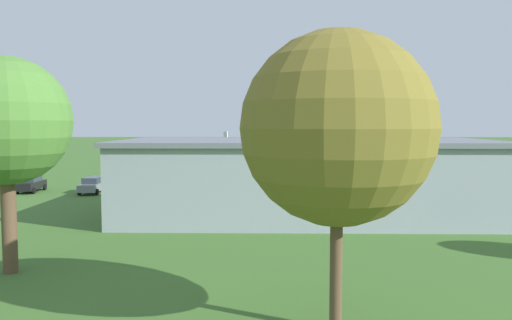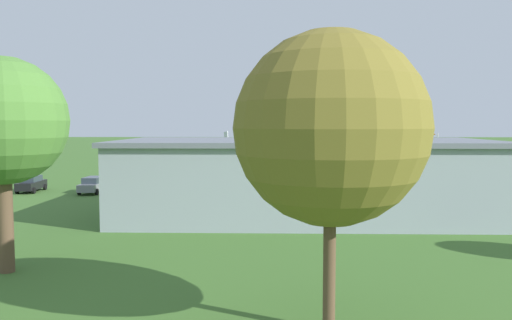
{
  "view_description": "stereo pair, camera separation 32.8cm",
  "coord_description": "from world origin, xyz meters",
  "px_view_note": "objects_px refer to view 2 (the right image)",
  "views": [
    {
      "loc": [
        5.74,
        68.39,
        7.12
      ],
      "look_at": [
        6.55,
        10.22,
        2.93
      ],
      "focal_mm": 35.49,
      "sensor_mm": 36.0,
      "label": 1
    },
    {
      "loc": [
        5.41,
        68.38,
        7.12
      ],
      "look_at": [
        6.55,
        10.22,
        2.93
      ],
      "focal_mm": 35.49,
      "sensor_mm": 36.0,
      "label": 2
    }
  ],
  "objects_px": {
    "person_near_hangar_door": "(363,183)",
    "car_white": "(157,185)",
    "biplane": "(236,149)",
    "person_crossing_taxiway": "(170,178)",
    "car_black": "(31,184)",
    "tree_at_field_edge": "(2,122)",
    "car_grey": "(93,185)",
    "person_beside_truck": "(247,182)",
    "person_watching_takeoff": "(292,182)",
    "car_orange": "(416,186)",
    "windsock": "(434,137)",
    "tree_by_windsock": "(331,129)",
    "hangar": "(305,178)"
  },
  "relations": [
    {
      "from": "person_beside_truck",
      "to": "tree_by_windsock",
      "type": "height_order",
      "value": "tree_by_windsock"
    },
    {
      "from": "biplane",
      "to": "person_crossing_taxiway",
      "type": "xyz_separation_m",
      "value": [
        7.21,
        7.34,
        -3.05
      ]
    },
    {
      "from": "car_grey",
      "to": "person_beside_truck",
      "type": "xyz_separation_m",
      "value": [
        -15.75,
        -2.31,
        0.03
      ]
    },
    {
      "from": "car_black",
      "to": "tree_by_windsock",
      "type": "relative_size",
      "value": 0.44
    },
    {
      "from": "biplane",
      "to": "person_watching_takeoff",
      "type": "distance_m",
      "value": 12.11
    },
    {
      "from": "car_black",
      "to": "windsock",
      "type": "distance_m",
      "value": 56.66
    },
    {
      "from": "car_orange",
      "to": "person_beside_truck",
      "type": "relative_size",
      "value": 2.59
    },
    {
      "from": "car_orange",
      "to": "person_near_hangar_door",
      "type": "distance_m",
      "value": 5.64
    },
    {
      "from": "car_orange",
      "to": "tree_at_field_edge",
      "type": "xyz_separation_m",
      "value": [
        27.78,
        27.97,
        6.4
      ]
    },
    {
      "from": "car_orange",
      "to": "person_beside_truck",
      "type": "distance_m",
      "value": 17.47
    },
    {
      "from": "hangar",
      "to": "car_orange",
      "type": "relative_size",
      "value": 6.18
    },
    {
      "from": "hangar",
      "to": "car_black",
      "type": "bearing_deg",
      "value": -25.47
    },
    {
      "from": "windsock",
      "to": "tree_at_field_edge",
      "type": "bearing_deg",
      "value": 54.88
    },
    {
      "from": "hangar",
      "to": "windsock",
      "type": "distance_m",
      "value": 45.11
    },
    {
      "from": "hangar",
      "to": "biplane",
      "type": "bearing_deg",
      "value": -75.08
    },
    {
      "from": "hangar",
      "to": "car_white",
      "type": "bearing_deg",
      "value": -40.27
    },
    {
      "from": "car_orange",
      "to": "tree_by_windsock",
      "type": "bearing_deg",
      "value": 69.14
    },
    {
      "from": "car_grey",
      "to": "person_beside_truck",
      "type": "distance_m",
      "value": 15.92
    },
    {
      "from": "car_orange",
      "to": "car_black",
      "type": "height_order",
      "value": "car_black"
    },
    {
      "from": "car_grey",
      "to": "person_watching_takeoff",
      "type": "xyz_separation_m",
      "value": [
        -20.61,
        -3.38,
        -0.03
      ]
    },
    {
      "from": "car_orange",
      "to": "person_crossing_taxiway",
      "type": "bearing_deg",
      "value": -11.72
    },
    {
      "from": "car_orange",
      "to": "hangar",
      "type": "bearing_deg",
      "value": 45.72
    },
    {
      "from": "car_orange",
      "to": "person_crossing_taxiway",
      "type": "xyz_separation_m",
      "value": [
        26.33,
        -5.46,
        0.08
      ]
    },
    {
      "from": "hangar",
      "to": "car_white",
      "type": "height_order",
      "value": "hangar"
    },
    {
      "from": "tree_by_windsock",
      "to": "car_black",
      "type": "bearing_deg",
      "value": -52.71
    },
    {
      "from": "person_watching_takeoff",
      "to": "car_orange",
      "type": "bearing_deg",
      "value": 165.88
    },
    {
      "from": "car_grey",
      "to": "person_watching_takeoff",
      "type": "distance_m",
      "value": 20.88
    },
    {
      "from": "hangar",
      "to": "person_watching_takeoff",
      "type": "xyz_separation_m",
      "value": [
        0.16,
        -15.79,
        -2.12
      ]
    },
    {
      "from": "car_black",
      "to": "person_watching_takeoff",
      "type": "distance_m",
      "value": 27.54
    },
    {
      "from": "tree_at_field_edge",
      "to": "car_grey",
      "type": "bearing_deg",
      "value": -79.13
    },
    {
      "from": "car_orange",
      "to": "windsock",
      "type": "bearing_deg",
      "value": -111.55
    },
    {
      "from": "biplane",
      "to": "person_near_hangar_door",
      "type": "bearing_deg",
      "value": 145.03
    },
    {
      "from": "biplane",
      "to": "tree_by_windsock",
      "type": "distance_m",
      "value": 47.87
    },
    {
      "from": "car_orange",
      "to": "windsock",
      "type": "height_order",
      "value": "windsock"
    },
    {
      "from": "car_white",
      "to": "car_black",
      "type": "bearing_deg",
      "value": -5.18
    },
    {
      "from": "car_black",
      "to": "person_watching_takeoff",
      "type": "xyz_separation_m",
      "value": [
        -27.41,
        -2.66,
        -0.03
      ]
    },
    {
      "from": "person_watching_takeoff",
      "to": "tree_at_field_edge",
      "type": "distance_m",
      "value": 35.24
    },
    {
      "from": "person_watching_takeoff",
      "to": "person_near_hangar_door",
      "type": "distance_m",
      "value": 7.62
    },
    {
      "from": "person_near_hangar_door",
      "to": "car_white",
      "type": "bearing_deg",
      "value": 9.46
    },
    {
      "from": "person_watching_takeoff",
      "to": "tree_at_field_edge",
      "type": "height_order",
      "value": "tree_at_field_edge"
    },
    {
      "from": "car_black",
      "to": "person_watching_takeoff",
      "type": "height_order",
      "value": "car_black"
    },
    {
      "from": "hangar",
      "to": "biplane",
      "type": "height_order",
      "value": "biplane"
    },
    {
      "from": "car_grey",
      "to": "person_crossing_taxiway",
      "type": "relative_size",
      "value": 2.65
    },
    {
      "from": "biplane",
      "to": "person_near_hangar_door",
      "type": "xyz_separation_m",
      "value": [
        -14.24,
        9.96,
        -3.17
      ]
    },
    {
      "from": "car_white",
      "to": "person_near_hangar_door",
      "type": "relative_size",
      "value": 2.73
    },
    {
      "from": "car_white",
      "to": "person_beside_truck",
      "type": "xyz_separation_m",
      "value": [
        -9.04,
        -2.81,
        0.01
      ]
    },
    {
      "from": "biplane",
      "to": "tree_by_windsock",
      "type": "bearing_deg",
      "value": 97.13
    },
    {
      "from": "car_grey",
      "to": "car_black",
      "type": "relative_size",
      "value": 1.05
    },
    {
      "from": "car_white",
      "to": "tree_at_field_edge",
      "type": "distance_m",
      "value": 27.98
    },
    {
      "from": "car_white",
      "to": "car_black",
      "type": "distance_m",
      "value": 13.57
    }
  ]
}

